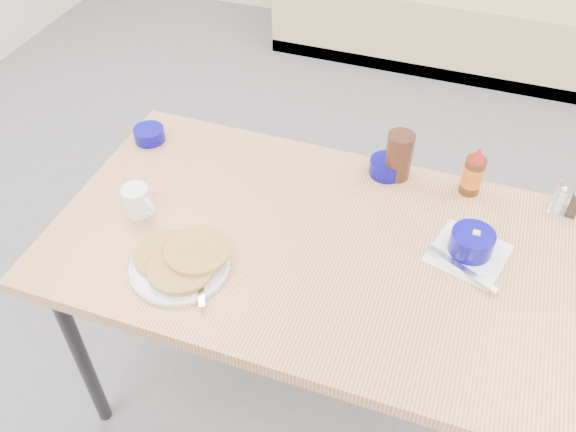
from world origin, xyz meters
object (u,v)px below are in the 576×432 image
(creamer_bowl, at_px, (149,135))
(butter_bowl, at_px, (387,167))
(pancake_plate, at_px, (181,261))
(grits_setting, at_px, (471,246))
(amber_tumbler, at_px, (399,156))
(syrup_bottle, at_px, (473,173))
(condiment_caddy, at_px, (567,202))
(coffee_mug, at_px, (137,201))
(dining_table, at_px, (313,257))

(creamer_bowl, height_order, butter_bowl, butter_bowl)
(pancake_plate, xyz_separation_m, grits_setting, (0.69, 0.29, 0.01))
(amber_tumbler, xyz_separation_m, syrup_bottle, (0.21, 0.00, -0.01))
(grits_setting, xyz_separation_m, creamer_bowl, (-1.02, 0.16, -0.01))
(butter_bowl, bearing_deg, grits_setting, -42.37)
(syrup_bottle, bearing_deg, condiment_caddy, -0.00)
(pancake_plate, distance_m, condiment_caddy, 1.06)
(grits_setting, relative_size, creamer_bowl, 2.48)
(syrup_bottle, bearing_deg, coffee_mug, -155.19)
(coffee_mug, bearing_deg, condiment_caddy, 19.47)
(pancake_plate, height_order, syrup_bottle, syrup_bottle)
(dining_table, xyz_separation_m, coffee_mug, (-0.49, -0.05, 0.10))
(butter_bowl, bearing_deg, pancake_plate, -127.46)
(dining_table, distance_m, amber_tumbler, 0.40)
(amber_tumbler, height_order, syrup_bottle, syrup_bottle)
(butter_bowl, xyz_separation_m, amber_tumbler, (0.03, 0.00, 0.05))
(dining_table, distance_m, condiment_caddy, 0.72)
(syrup_bottle, bearing_deg, butter_bowl, 180.00)
(amber_tumbler, bearing_deg, condiment_caddy, -0.00)
(coffee_mug, relative_size, creamer_bowl, 1.11)
(pancake_plate, relative_size, condiment_caddy, 2.52)
(pancake_plate, relative_size, syrup_bottle, 1.64)
(dining_table, bearing_deg, creamer_bowl, 158.16)
(coffee_mug, xyz_separation_m, grits_setting, (0.89, 0.14, -0.01))
(grits_setting, xyz_separation_m, syrup_bottle, (-0.03, 0.25, 0.03))
(pancake_plate, bearing_deg, condiment_caddy, 30.36)
(dining_table, xyz_separation_m, butter_bowl, (0.12, 0.34, 0.09))
(dining_table, relative_size, amber_tumbler, 9.52)
(grits_setting, height_order, butter_bowl, grits_setting)
(pancake_plate, height_order, condiment_caddy, condiment_caddy)
(coffee_mug, height_order, creamer_bowl, coffee_mug)
(condiment_caddy, bearing_deg, pancake_plate, -144.07)
(pancake_plate, relative_size, amber_tumbler, 1.74)
(pancake_plate, height_order, coffee_mug, coffee_mug)
(amber_tumbler, distance_m, condiment_caddy, 0.48)
(coffee_mug, distance_m, grits_setting, 0.90)
(dining_table, relative_size, condiment_caddy, 13.74)
(pancake_plate, bearing_deg, butter_bowl, 52.54)
(coffee_mug, distance_m, creamer_bowl, 0.33)
(condiment_caddy, distance_m, syrup_bottle, 0.26)
(pancake_plate, relative_size, grits_setting, 1.08)
(pancake_plate, xyz_separation_m, coffee_mug, (-0.20, 0.14, 0.02))
(dining_table, height_order, syrup_bottle, syrup_bottle)
(grits_setting, relative_size, amber_tumbler, 1.62)
(dining_table, bearing_deg, grits_setting, 12.75)
(pancake_plate, height_order, butter_bowl, butter_bowl)
(butter_bowl, distance_m, syrup_bottle, 0.25)
(coffee_mug, height_order, syrup_bottle, syrup_bottle)
(grits_setting, bearing_deg, creamer_bowl, 171.00)
(grits_setting, distance_m, amber_tumbler, 0.35)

